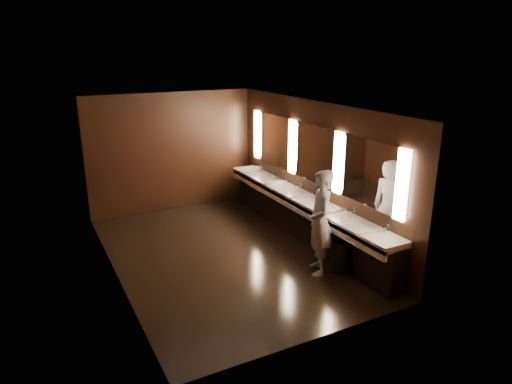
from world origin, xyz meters
TOP-DOWN VIEW (x-y plane):
  - floor at (0.00, 0.00)m, footprint 6.00×6.00m
  - ceiling at (0.00, 0.00)m, footprint 4.00×6.00m
  - wall_back at (0.00, 3.00)m, footprint 4.00×0.02m
  - wall_front at (0.00, -3.00)m, footprint 4.00×0.02m
  - wall_left at (-2.00, 0.00)m, footprint 0.02×6.00m
  - wall_right at (2.00, 0.00)m, footprint 0.02×6.00m
  - sink_counter at (1.79, 0.00)m, footprint 0.55×5.40m
  - mirror_band at (1.98, -0.00)m, footprint 0.06×5.03m
  - person at (1.19, -1.40)m, footprint 0.68×0.79m
  - trash_bin at (1.58, -1.57)m, footprint 0.45×0.45m

SIDE VIEW (x-z plane):
  - floor at x=0.00m, z-range 0.00..0.00m
  - trash_bin at x=1.58m, z-range 0.00..0.58m
  - sink_counter at x=1.79m, z-range -0.01..1.00m
  - person at x=1.19m, z-range 0.00..1.85m
  - wall_back at x=0.00m, z-range 0.00..2.80m
  - wall_front at x=0.00m, z-range 0.00..2.80m
  - wall_left at x=-2.00m, z-range 0.00..2.80m
  - wall_right at x=2.00m, z-range 0.00..2.80m
  - mirror_band at x=1.98m, z-range 1.17..2.32m
  - ceiling at x=0.00m, z-range 2.79..2.81m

